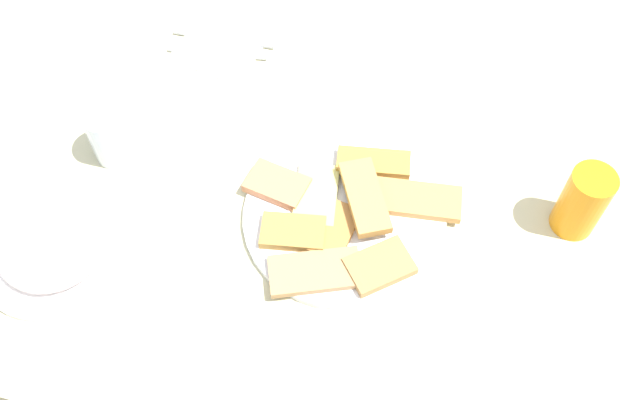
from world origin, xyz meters
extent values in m
plane|color=#BAB5A5|center=(0.00, 0.00, 0.00)|extent=(6.00, 6.00, 0.00)
cube|color=beige|center=(0.00, 0.00, 0.72)|extent=(1.02, 0.79, 0.02)
cylinder|color=#54534F|center=(-0.45, -0.33, 0.35)|extent=(0.04, 0.04, 0.71)
cylinder|color=#54534F|center=(0.45, -0.33, 0.35)|extent=(0.04, 0.04, 0.71)
cylinder|color=white|center=(-0.07, 0.01, 0.74)|extent=(0.31, 0.31, 0.01)
cube|color=tan|center=(-0.09, -0.01, 0.77)|extent=(0.10, 0.14, 0.02)
cube|color=#AF7F46|center=(-0.14, 0.09, 0.75)|extent=(0.11, 0.11, 0.02)
cube|color=#D7D173|center=(-0.02, -0.01, 0.75)|extent=(0.08, 0.12, 0.01)
cube|color=#B5793B|center=(-0.05, 0.04, 0.75)|extent=(0.08, 0.11, 0.01)
cube|color=#BA8839|center=(-0.09, -0.09, 0.75)|extent=(0.12, 0.06, 0.02)
cube|color=tan|center=(-0.05, 0.12, 0.75)|extent=(0.15, 0.11, 0.01)
cube|color=#C77D53|center=(0.05, -0.01, 0.75)|extent=(0.10, 0.08, 0.02)
cube|color=#C78A49|center=(-0.17, -0.04, 0.75)|extent=(0.14, 0.07, 0.01)
cube|color=#B2843C|center=(0.00, 0.06, 0.75)|extent=(0.10, 0.07, 0.02)
cylinder|color=white|center=(0.34, 0.17, 0.74)|extent=(0.23, 0.23, 0.01)
ellipsoid|color=white|center=(0.34, 0.17, 0.76)|extent=(0.16, 0.17, 0.06)
sphere|color=#E6DC56|center=(0.39, 0.19, 0.75)|extent=(0.03, 0.03, 0.03)
cylinder|color=orange|center=(-0.40, -0.07, 0.79)|extent=(0.08, 0.08, 0.12)
cylinder|color=silver|center=(0.32, -0.02, 0.78)|extent=(0.07, 0.07, 0.10)
cube|color=white|center=(0.23, -0.29, 0.73)|extent=(0.17, 0.17, 0.00)
cube|color=silver|center=(0.23, -0.31, 0.74)|extent=(0.19, 0.03, 0.00)
cube|color=silver|center=(0.23, -0.27, 0.74)|extent=(0.18, 0.04, 0.00)
camera|label=1|loc=(-0.17, 0.57, 1.68)|focal=40.55mm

